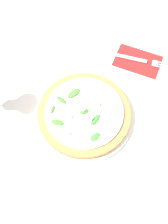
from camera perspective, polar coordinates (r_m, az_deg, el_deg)
ground_plane at (r=0.82m, az=1.89°, el=0.86°), size 6.00×6.00×0.00m
pizza_arugula_main at (r=0.79m, az=-0.01°, el=-0.41°), size 0.30×0.30×0.05m
napkin at (r=0.93m, az=11.58°, el=10.90°), size 0.16×0.11×0.01m
fork at (r=0.93m, az=12.06°, el=10.97°), size 0.19×0.03×0.00m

